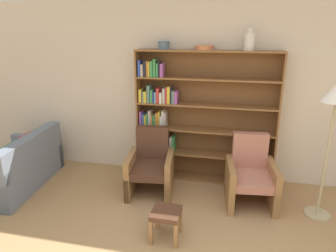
% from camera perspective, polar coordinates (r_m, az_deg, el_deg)
% --- Properties ---
extents(wall_back, '(12.00, 0.06, 2.75)m').
position_cam_1_polar(wall_back, '(4.68, 9.61, 6.22)').
color(wall_back, beige).
rests_on(wall_back, ground).
extents(bookshelf, '(2.11, 0.30, 2.02)m').
position_cam_1_polar(bookshelf, '(4.64, 4.34, 1.50)').
color(bookshelf, brown).
rests_on(bookshelf, ground).
extents(bowl_brass, '(0.18, 0.18, 0.12)m').
position_cam_1_polar(bowl_brass, '(4.52, -0.80, 15.21)').
color(bowl_brass, slate).
rests_on(bowl_brass, bookshelf).
extents(bowl_stoneware, '(0.29, 0.29, 0.07)m').
position_cam_1_polar(bowl_stoneware, '(4.42, 6.94, 14.68)').
color(bowl_stoneware, '#C67547').
rests_on(bowl_stoneware, bookshelf).
extents(vase_tall, '(0.14, 0.14, 0.29)m').
position_cam_1_polar(vase_tall, '(4.40, 15.26, 15.35)').
color(vase_tall, silver).
rests_on(vase_tall, bookshelf).
extents(couch, '(1.00, 1.61, 0.82)m').
position_cam_1_polar(couch, '(5.15, -26.93, -7.17)').
color(couch, slate).
rests_on(couch, ground).
extents(armchair_leather, '(0.72, 0.76, 0.94)m').
position_cam_1_polar(armchair_leather, '(4.42, -3.30, -7.64)').
color(armchair_leather, olive).
rests_on(armchair_leather, ground).
extents(armchair_cushioned, '(0.71, 0.75, 0.94)m').
position_cam_1_polar(armchair_cushioned, '(4.29, 15.44, -9.13)').
color(armchair_cushioned, olive).
rests_on(armchair_cushioned, ground).
extents(floor_lamp, '(0.37, 0.37, 1.74)m').
position_cam_1_polar(floor_lamp, '(3.97, 29.38, 3.90)').
color(floor_lamp, tan).
rests_on(floor_lamp, ground).
extents(footstool, '(0.32, 0.32, 0.36)m').
position_cam_1_polar(footstool, '(3.53, -0.36, -16.82)').
color(footstool, olive).
rests_on(footstool, ground).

